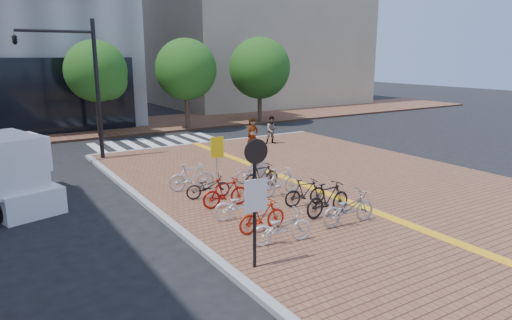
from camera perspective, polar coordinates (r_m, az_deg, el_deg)
ground at (r=15.73m, az=4.08°, el=-6.17°), size 120.00×120.00×0.00m
sidewalk at (r=14.63m, az=25.89°, el=-8.70°), size 14.00×34.00×0.15m
tactile_strip at (r=13.80m, az=23.67°, el=-9.39°), size 0.40×34.00×0.01m
kerb_west at (r=9.87m, az=2.34°, el=-17.98°), size 0.25×34.00×0.15m
kerb_north at (r=27.19m, az=-5.75°, el=2.16°), size 14.00×0.25×0.15m
far_sidewalk at (r=34.50m, az=-16.98°, el=3.95°), size 70.00×8.00×0.15m
building_beige at (r=51.64m, az=-0.75°, el=17.25°), size 20.00×18.00×18.00m
crosswalk at (r=28.06m, az=-12.15°, el=2.12°), size 7.50×4.00×0.01m
street_trees at (r=32.53m, az=-7.00°, el=11.03°), size 16.20×4.60×6.35m
bike_0 at (r=12.50m, az=3.26°, el=-8.35°), size 1.83×0.91×0.92m
bike_1 at (r=13.25m, az=0.79°, el=-7.01°), size 1.58×0.48×0.94m
bike_2 at (r=14.27m, az=-1.92°, el=-5.57°), size 1.84×0.92×0.92m
bike_3 at (r=15.38m, az=-3.83°, el=-4.09°), size 1.68×0.57×0.99m
bike_4 at (r=16.39m, az=-6.01°, el=-3.32°), size 1.68×0.84×0.84m
bike_5 at (r=17.36m, az=-8.07°, el=-2.10°), size 1.80×0.80×1.05m
bike_6 at (r=14.07m, az=11.49°, el=-5.92°), size 1.96×0.76×1.02m
bike_7 at (r=14.68m, az=9.00°, el=-4.83°), size 1.87×0.66×1.10m
bike_8 at (r=15.56m, az=6.18°, el=-4.05°), size 1.60×0.69×0.93m
bike_9 at (r=16.62m, az=3.08°, el=-2.71°), size 1.71×0.49×1.03m
bike_10 at (r=17.52m, az=0.70°, el=-1.97°), size 1.64×0.58×0.96m
bike_11 at (r=18.32m, az=-0.23°, el=-1.50°), size 1.65×0.70×0.84m
pedestrian_a at (r=23.61m, az=-0.45°, el=3.01°), size 0.69×0.47×1.83m
pedestrian_b at (r=26.31m, az=2.03°, el=3.77°), size 0.91×0.80×1.59m
utility_box at (r=19.20m, az=0.28°, el=-0.23°), size 0.65×0.54×1.23m
yellow_sign at (r=17.88m, az=-4.93°, el=1.05°), size 0.51×0.17×1.90m
notice_sign at (r=10.57m, az=-0.07°, el=-3.55°), size 0.59×0.15×3.16m
traffic_light_pole at (r=23.21m, az=-23.18°, el=10.98°), size 3.58×1.38×6.67m
box_truck at (r=17.91m, az=-28.54°, el=-1.29°), size 3.11×4.86×2.60m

